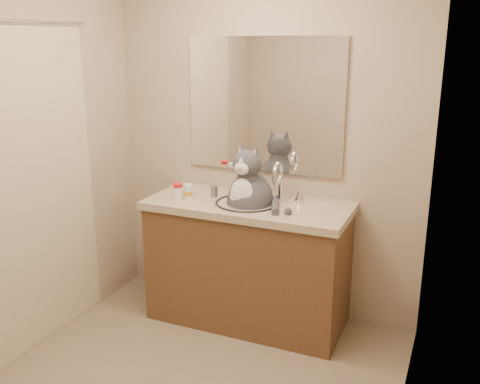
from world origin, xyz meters
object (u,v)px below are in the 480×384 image
cat (250,198)px  grey_canister (214,191)px  pill_bottle_orange (188,192)px  pill_bottle_redcap (178,191)px

cat → grey_canister: (-0.28, 0.04, 0.00)m
grey_canister → pill_bottle_orange: bearing=-140.8°
pill_bottle_orange → cat: bearing=9.4°
pill_bottle_redcap → pill_bottle_orange: pill_bottle_redcap is taller
pill_bottle_orange → pill_bottle_redcap: bearing=-155.6°
grey_canister → pill_bottle_redcap: bearing=-144.9°
cat → grey_canister: cat is taller
cat → pill_bottle_orange: size_ratio=6.10×
pill_bottle_orange → grey_canister: (0.14, 0.11, -0.01)m
pill_bottle_redcap → grey_canister: 0.24m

